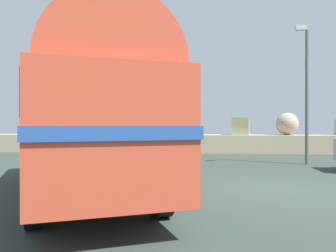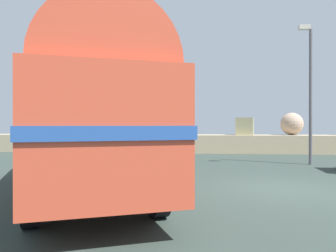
{
  "view_description": "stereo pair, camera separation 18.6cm",
  "coord_description": "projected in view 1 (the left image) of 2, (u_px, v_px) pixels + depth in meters",
  "views": [
    {
      "loc": [
        -2.3,
        -9.48,
        1.75
      ],
      "look_at": [
        -3.05,
        -0.27,
        1.7
      ],
      "focal_mm": 37.11,
      "sensor_mm": 36.0,
      "label": 1
    },
    {
      "loc": [
        -2.11,
        -9.47,
        1.75
      ],
      "look_at": [
        -3.05,
        -0.27,
        1.7
      ],
      "focal_mm": 37.11,
      "sensor_mm": 36.0,
      "label": 2
    }
  ],
  "objects": [
    {
      "name": "breakwater",
      "position": [
        230.0,
        141.0,
        21.06
      ],
      "size": [
        31.36,
        2.07,
        2.44
      ],
      "color": "tan",
      "rests_on": "ground"
    },
    {
      "name": "ground",
      "position": [
        282.0,
        189.0,
        9.27
      ],
      "size": [
        32.0,
        26.0,
        0.02
      ],
      "color": "#303D36"
    },
    {
      "name": "vintage_coach",
      "position": [
        87.0,
        112.0,
        8.57
      ],
      "size": [
        5.61,
        8.82,
        3.7
      ],
      "rotation": [
        0.0,
        0.0,
        0.41
      ],
      "color": "black",
      "rests_on": "ground"
    },
    {
      "name": "lamp_post",
      "position": [
        306.0,
        88.0,
        14.83
      ],
      "size": [
        0.76,
        0.9,
        5.8
      ],
      "color": "#5B5B60",
      "rests_on": "ground"
    }
  ]
}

